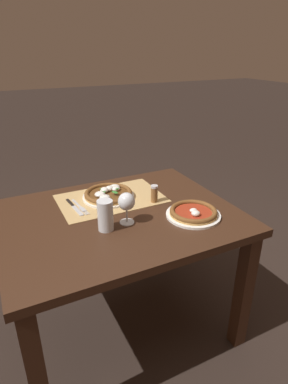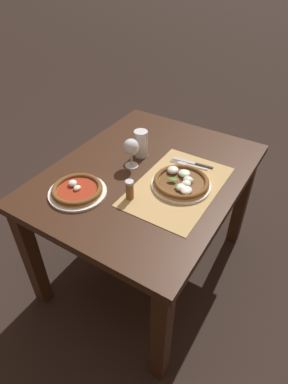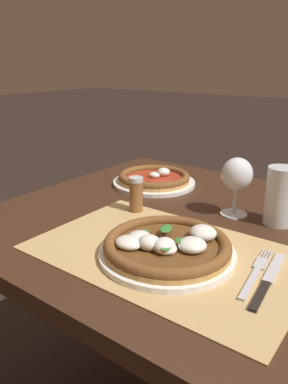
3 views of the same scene
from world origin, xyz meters
TOP-DOWN VIEW (x-y plane):
  - ground_plane at (0.00, 0.00)m, footprint 24.00×24.00m
  - dining_table at (0.00, 0.00)m, footprint 1.15×0.90m
  - paper_placemat at (-0.03, -0.18)m, footprint 0.56×0.36m
  - pizza_near at (-0.02, -0.20)m, footprint 0.28×0.28m
  - pizza_far at (-0.32, 0.18)m, footprint 0.27×0.27m
  - wine_glass at (-0.00, 0.10)m, footprint 0.08×0.08m
  - pint_glass at (0.11, 0.11)m, footprint 0.07×0.07m
  - fork at (0.16, -0.15)m, footprint 0.04×0.20m
  - knife at (0.18, -0.16)m, footprint 0.04×0.22m
  - pepper_shaker at (-0.22, -0.04)m, footprint 0.04×0.04m

SIDE VIEW (x-z plane):
  - ground_plane at x=0.00m, z-range 0.00..0.00m
  - dining_table at x=0.00m, z-range 0.26..1.00m
  - paper_placemat at x=-0.03m, z-range 0.74..0.74m
  - fork at x=0.16m, z-range 0.74..0.75m
  - knife at x=0.18m, z-range 0.74..0.75m
  - pizza_far at x=-0.32m, z-range 0.73..0.78m
  - pizza_near at x=-0.02m, z-range 0.74..0.79m
  - pepper_shaker at x=-0.22m, z-range 0.74..0.84m
  - pint_glass at x=0.11m, z-range 0.74..0.88m
  - wine_glass at x=0.00m, z-range 0.77..0.92m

